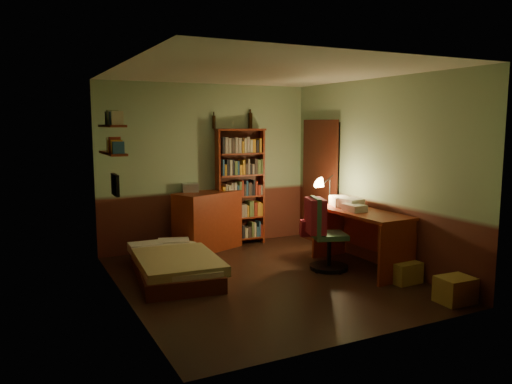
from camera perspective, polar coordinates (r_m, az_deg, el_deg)
name	(u,v)px	position (r m, az deg, el deg)	size (l,w,h in m)	color
floor	(265,280)	(6.49, 1.00, -10.02)	(3.50, 4.00, 0.02)	black
ceiling	(265,71)	(6.21, 1.06, 13.64)	(3.50, 4.00, 0.02)	silver
wall_back	(207,166)	(8.04, -5.63, 2.96)	(3.50, 0.02, 2.60)	#8BA881
wall_left	(122,187)	(5.63, -15.06, 0.60)	(0.02, 4.00, 2.60)	#8BA881
wall_right	(376,172)	(7.20, 13.55, 2.20)	(0.02, 4.00, 2.60)	#8BA881
wall_front	(370,201)	(4.55, 12.85, -1.01)	(3.50, 0.02, 2.60)	#8BA881
doorway	(321,184)	(8.24, 7.45, 0.95)	(0.06, 0.90, 2.00)	black
door_trim	(319,184)	(8.22, 7.25, 0.94)	(0.02, 0.98, 2.08)	#39150D
bed	(174,257)	(6.62, -9.37, -7.36)	(0.93, 1.74, 0.52)	olive
dresser	(208,221)	(7.90, -5.56, -3.29)	(1.03, 0.52, 0.92)	maroon
mini_stereo	(190,188)	(7.85, -7.53, 0.49)	(0.24, 0.19, 0.13)	#B2B2B7
bookshelf	(240,187)	(8.13, -1.81, 0.55)	(0.81, 0.25, 1.90)	maroon
bottle_left	(214,122)	(8.00, -4.84, 7.95)	(0.05, 0.05, 0.20)	black
bottle_right	(250,121)	(8.27, -0.66, 8.15)	(0.07, 0.07, 0.25)	black
desk	(360,240)	(7.01, 11.79, -5.36)	(0.62, 1.50, 0.80)	maroon
paper_stack	(340,201)	(7.29, 9.62, -1.03)	(0.25, 0.34, 0.13)	silver
desk_lamp	(330,181)	(7.48, 8.44, 1.27)	(0.20, 0.20, 0.67)	black
office_chair	(329,235)	(6.86, 8.38, -4.84)	(0.49, 0.43, 0.97)	#3A6442
red_jacket	(306,181)	(6.78, 5.79, 1.22)	(0.22, 0.40, 0.47)	#A92034
wall_shelf_lower	(113,153)	(6.70, -16.05, 4.27)	(0.20, 0.90, 0.03)	maroon
wall_shelf_upper	(112,126)	(6.69, -16.16, 7.26)	(0.20, 0.90, 0.03)	maroon
framed_picture	(115,185)	(6.23, -15.80, 0.79)	(0.04, 0.32, 0.26)	black
cardboard_box_a	(455,290)	(6.08, 21.82, -10.34)	(0.39, 0.31, 0.29)	olive
cardboard_box_b	(404,272)	(6.61, 16.55, -8.75)	(0.37, 0.31, 0.26)	olive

